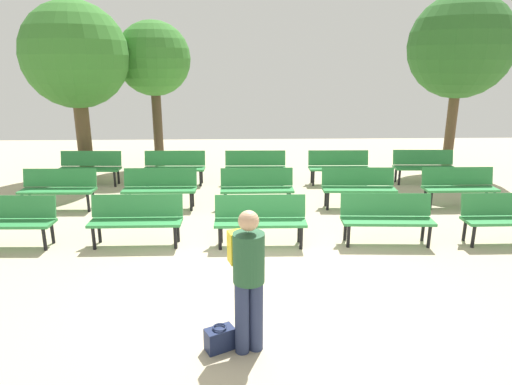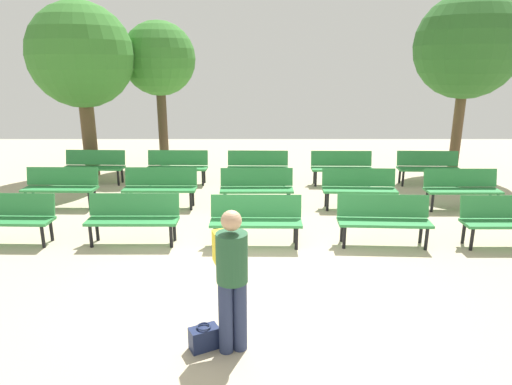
{
  "view_description": "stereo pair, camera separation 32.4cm",
  "coord_description": "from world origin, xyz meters",
  "px_view_note": "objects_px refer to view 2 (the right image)",
  "views": [
    {
      "loc": [
        -0.29,
        -5.9,
        3.1
      ],
      "look_at": [
        0.0,
        2.96,
        0.55
      ],
      "focal_mm": 31.56,
      "sensor_mm": 36.0,
      "label": 1
    },
    {
      "loc": [
        0.03,
        -5.9,
        3.1
      ],
      "look_at": [
        0.0,
        2.96,
        0.55
      ],
      "focal_mm": 31.56,
      "sensor_mm": 36.0,
      "label": 2
    }
  ],
  "objects_px": {
    "bench_r0_c4": "(510,218)",
    "bench_r1_c0": "(63,185)",
    "tree_1": "(83,57)",
    "visitor_with_backpack": "(233,272)",
    "bench_r2_c0": "(96,164)",
    "bench_r0_c0": "(10,215)",
    "handbag": "(205,338)",
    "bench_r0_c1": "(135,216)",
    "bench_r0_c2": "(257,217)",
    "bench_r2_c4": "(430,166)",
    "bench_r2_c3": "(343,166)",
    "bench_r1_c4": "(463,187)",
    "bench_r1_c1": "(162,185)",
    "bench_r2_c1": "(179,165)",
    "bench_r1_c3": "(360,186)",
    "bench_r2_c2": "(259,165)",
    "bench_r1_c2": "(258,186)",
    "tree_0": "(469,47)",
    "bench_r0_c3": "(385,217)",
    "tree_2": "(161,60)"
  },
  "relations": [
    {
      "from": "bench_r0_c4",
      "to": "tree_2",
      "type": "bearing_deg",
      "value": 138.42
    },
    {
      "from": "bench_r0_c2",
      "to": "bench_r1_c1",
      "type": "height_order",
      "value": "same"
    },
    {
      "from": "tree_0",
      "to": "bench_r0_c3",
      "type": "bearing_deg",
      "value": -123.02
    },
    {
      "from": "bench_r0_c2",
      "to": "visitor_with_backpack",
      "type": "distance_m",
      "value": 3.09
    },
    {
      "from": "bench_r0_c2",
      "to": "bench_r1_c2",
      "type": "distance_m",
      "value": 2.11
    },
    {
      "from": "handbag",
      "to": "tree_0",
      "type": "bearing_deg",
      "value": 53.21
    },
    {
      "from": "tree_1",
      "to": "visitor_with_backpack",
      "type": "relative_size",
      "value": 2.86
    },
    {
      "from": "bench_r2_c0",
      "to": "bench_r2_c3",
      "type": "bearing_deg",
      "value": 1.19
    },
    {
      "from": "visitor_with_backpack",
      "to": "bench_r2_c2",
      "type": "bearing_deg",
      "value": -109.96
    },
    {
      "from": "bench_r0_c4",
      "to": "bench_r1_c4",
      "type": "distance_m",
      "value": 2.09
    },
    {
      "from": "bench_r1_c4",
      "to": "bench_r2_c4",
      "type": "distance_m",
      "value": 2.09
    },
    {
      "from": "tree_1",
      "to": "visitor_with_backpack",
      "type": "distance_m",
      "value": 9.65
    },
    {
      "from": "bench_r0_c1",
      "to": "bench_r2_c4",
      "type": "bearing_deg",
      "value": 31.29
    },
    {
      "from": "bench_r2_c3",
      "to": "bench_r1_c0",
      "type": "bearing_deg",
      "value": -162.7
    },
    {
      "from": "bench_r1_c3",
      "to": "visitor_with_backpack",
      "type": "distance_m",
      "value": 5.74
    },
    {
      "from": "bench_r0_c4",
      "to": "bench_r1_c2",
      "type": "height_order",
      "value": "same"
    },
    {
      "from": "bench_r1_c4",
      "to": "bench_r0_c3",
      "type": "bearing_deg",
      "value": -138.17
    },
    {
      "from": "bench_r2_c3",
      "to": "bench_r0_c1",
      "type": "bearing_deg",
      "value": -136.8
    },
    {
      "from": "bench_r0_c4",
      "to": "bench_r1_c0",
      "type": "height_order",
      "value": "same"
    },
    {
      "from": "bench_r0_c4",
      "to": "bench_r1_c2",
      "type": "distance_m",
      "value": 4.89
    },
    {
      "from": "bench_r2_c0",
      "to": "visitor_with_backpack",
      "type": "relative_size",
      "value": 0.98
    },
    {
      "from": "bench_r1_c1",
      "to": "bench_r2_c1",
      "type": "distance_m",
      "value": 2.06
    },
    {
      "from": "bench_r0_c0",
      "to": "visitor_with_backpack",
      "type": "distance_m",
      "value": 5.21
    },
    {
      "from": "bench_r1_c2",
      "to": "visitor_with_backpack",
      "type": "relative_size",
      "value": 0.97
    },
    {
      "from": "bench_r2_c3",
      "to": "bench_r1_c4",
      "type": "bearing_deg",
      "value": -42.09
    },
    {
      "from": "bench_r0_c3",
      "to": "bench_r2_c2",
      "type": "xyz_separation_m",
      "value": [
        -2.19,
        4.17,
        0.0
      ]
    },
    {
      "from": "bench_r1_c2",
      "to": "bench_r2_c2",
      "type": "height_order",
      "value": "same"
    },
    {
      "from": "bench_r0_c1",
      "to": "bench_r2_c2",
      "type": "height_order",
      "value": "same"
    },
    {
      "from": "bench_r0_c2",
      "to": "bench_r2_c2",
      "type": "height_order",
      "value": "same"
    },
    {
      "from": "tree_1",
      "to": "bench_r0_c4",
      "type": "bearing_deg",
      "value": -29.86
    },
    {
      "from": "bench_r0_c1",
      "to": "bench_r0_c2",
      "type": "height_order",
      "value": "same"
    },
    {
      "from": "bench_r1_c0",
      "to": "bench_r2_c4",
      "type": "bearing_deg",
      "value": 13.62
    },
    {
      "from": "bench_r2_c2",
      "to": "tree_1",
      "type": "relative_size",
      "value": 0.34
    },
    {
      "from": "bench_r2_c3",
      "to": "tree_1",
      "type": "distance_m",
      "value": 7.58
    },
    {
      "from": "bench_r1_c0",
      "to": "handbag",
      "type": "height_order",
      "value": "bench_r1_c0"
    },
    {
      "from": "visitor_with_backpack",
      "to": "bench_r0_c0",
      "type": "bearing_deg",
      "value": -54.66
    },
    {
      "from": "bench_r1_c1",
      "to": "bench_r2_c2",
      "type": "bearing_deg",
      "value": 43.07
    },
    {
      "from": "bench_r1_c0",
      "to": "bench_r1_c1",
      "type": "distance_m",
      "value": 2.21
    },
    {
      "from": "bench_r1_c2",
      "to": "bench_r1_c4",
      "type": "bearing_deg",
      "value": -1.32
    },
    {
      "from": "bench_r1_c3",
      "to": "visitor_with_backpack",
      "type": "relative_size",
      "value": 0.98
    },
    {
      "from": "bench_r1_c2",
      "to": "visitor_with_backpack",
      "type": "height_order",
      "value": "visitor_with_backpack"
    },
    {
      "from": "bench_r2_c3",
      "to": "bench_r1_c3",
      "type": "bearing_deg",
      "value": -89.01
    },
    {
      "from": "bench_r2_c3",
      "to": "visitor_with_backpack",
      "type": "relative_size",
      "value": 0.97
    },
    {
      "from": "bench_r0_c0",
      "to": "handbag",
      "type": "height_order",
      "value": "bench_r0_c0"
    },
    {
      "from": "bench_r2_c3",
      "to": "tree_0",
      "type": "distance_m",
      "value": 4.85
    },
    {
      "from": "bench_r2_c4",
      "to": "tree_1",
      "type": "relative_size",
      "value": 0.34
    },
    {
      "from": "bench_r1_c3",
      "to": "bench_r2_c2",
      "type": "relative_size",
      "value": 1.01
    },
    {
      "from": "bench_r2_c4",
      "to": "visitor_with_backpack",
      "type": "bearing_deg",
      "value": -121.72
    },
    {
      "from": "bench_r2_c3",
      "to": "tree_2",
      "type": "relative_size",
      "value": 0.37
    },
    {
      "from": "tree_1",
      "to": "bench_r2_c1",
      "type": "bearing_deg",
      "value": -20.16
    }
  ]
}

